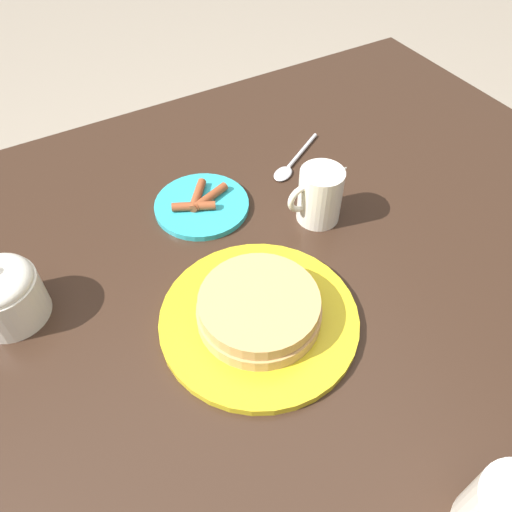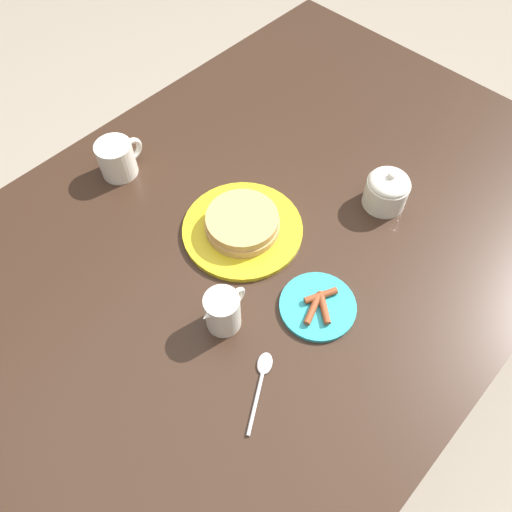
{
  "view_description": "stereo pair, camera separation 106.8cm",
  "coord_description": "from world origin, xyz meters",
  "px_view_note": "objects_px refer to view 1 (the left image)",
  "views": [
    {
      "loc": [
        0.14,
        0.36,
        1.3
      ],
      "look_at": [
        -0.09,
        -0.04,
        0.78
      ],
      "focal_mm": 35.0,
      "sensor_mm": 36.0,
      "label": 1
    },
    {
      "loc": [
        -0.5,
        -0.43,
        1.63
      ],
      "look_at": [
        -0.09,
        -0.04,
        0.78
      ],
      "focal_mm": 35.0,
      "sensor_mm": 36.0,
      "label": 2
    }
  ],
  "objects_px": {
    "pancake_plate": "(259,313)",
    "creamer_pitcher": "(320,194)",
    "sugar_bowl": "(3,293)",
    "side_plate_bacon": "(202,205)",
    "spoon": "(290,165)"
  },
  "relations": [
    {
      "from": "pancake_plate",
      "to": "spoon",
      "type": "bearing_deg",
      "value": -129.56
    },
    {
      "from": "creamer_pitcher",
      "to": "pancake_plate",
      "type": "bearing_deg",
      "value": 35.08
    },
    {
      "from": "side_plate_bacon",
      "to": "spoon",
      "type": "bearing_deg",
      "value": -174.26
    },
    {
      "from": "side_plate_bacon",
      "to": "creamer_pitcher",
      "type": "xyz_separation_m",
      "value": [
        -0.15,
        0.11,
        0.04
      ]
    },
    {
      "from": "pancake_plate",
      "to": "creamer_pitcher",
      "type": "relative_size",
      "value": 2.43
    },
    {
      "from": "pancake_plate",
      "to": "sugar_bowl",
      "type": "distance_m",
      "value": 0.33
    },
    {
      "from": "spoon",
      "to": "side_plate_bacon",
      "type": "bearing_deg",
      "value": 5.74
    },
    {
      "from": "sugar_bowl",
      "to": "side_plate_bacon",
      "type": "bearing_deg",
      "value": -168.21
    },
    {
      "from": "sugar_bowl",
      "to": "creamer_pitcher",
      "type": "bearing_deg",
      "value": 174.19
    },
    {
      "from": "pancake_plate",
      "to": "creamer_pitcher",
      "type": "height_order",
      "value": "creamer_pitcher"
    },
    {
      "from": "pancake_plate",
      "to": "spoon",
      "type": "relative_size",
      "value": 1.85
    },
    {
      "from": "side_plate_bacon",
      "to": "spoon",
      "type": "xyz_separation_m",
      "value": [
        -0.18,
        -0.02,
        -0.0
      ]
    },
    {
      "from": "creamer_pitcher",
      "to": "spoon",
      "type": "bearing_deg",
      "value": -103.23
    },
    {
      "from": "creamer_pitcher",
      "to": "spoon",
      "type": "distance_m",
      "value": 0.14
    },
    {
      "from": "pancake_plate",
      "to": "creamer_pitcher",
      "type": "distance_m",
      "value": 0.22
    }
  ]
}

